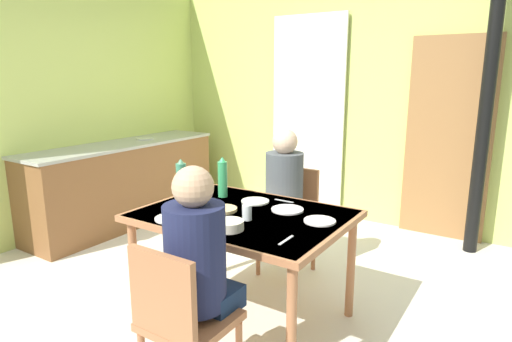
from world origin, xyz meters
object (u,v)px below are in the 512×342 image
kitchen_counter (125,183)px  water_bottle_green_far (223,178)px  chair_far_diner (291,213)px  serving_bowl_center (229,225)px  water_bottle_green_near (181,180)px  dining_table (243,223)px  person_far_diner (283,184)px  chair_near_diner (180,319)px  person_near_diner (197,253)px

kitchen_counter → water_bottle_green_far: 2.06m
kitchen_counter → chair_far_diner: kitchen_counter is taller
serving_bowl_center → kitchen_counter: bearing=152.7°
kitchen_counter → chair_far_diner: bearing=-1.8°
kitchen_counter → water_bottle_green_near: water_bottle_green_near is taller
kitchen_counter → serving_bowl_center: bearing=-27.3°
dining_table → water_bottle_green_near: 0.60m
person_far_diner → water_bottle_green_near: bearing=56.3°
person_far_diner → water_bottle_green_near: (-0.45, -0.68, 0.11)m
water_bottle_green_near → chair_near_diner: bearing=-48.4°
water_bottle_green_far → chair_far_diner: bearing=68.5°
kitchen_counter → person_near_diner: 2.96m
serving_bowl_center → dining_table: bearing=109.9°
kitchen_counter → person_near_diner: bearing=-33.4°
water_bottle_green_near → serving_bowl_center: (0.66, -0.33, -0.11)m
chair_far_diner → dining_table: bearing=96.9°
chair_near_diner → person_far_diner: person_far_diner is taller
water_bottle_green_near → dining_table: bearing=-2.7°
dining_table → chair_far_diner: 0.87m
person_near_diner → chair_near_diner: bearing=-90.0°
dining_table → chair_far_diner: bearing=96.9°
dining_table → kitchen_counter: bearing=157.9°
person_far_diner → dining_table: bearing=98.3°
water_bottle_green_far → serving_bowl_center: size_ratio=1.74×
person_near_diner → water_bottle_green_near: person_near_diner is taller
person_far_diner → water_bottle_green_near: size_ratio=2.62×
person_far_diner → water_bottle_green_far: size_ratio=2.60×
serving_bowl_center → water_bottle_green_far: bearing=130.4°
person_near_diner → water_bottle_green_near: size_ratio=2.62×
chair_near_diner → person_near_diner: (-0.00, 0.14, 0.28)m
person_near_diner → person_far_diner: size_ratio=1.00×
chair_far_diner → person_near_diner: (0.32, -1.55, 0.28)m
chair_far_diner → serving_bowl_center: size_ratio=5.12×
kitchen_counter → chair_far_diner: 2.14m
chair_near_diner → serving_bowl_center: size_ratio=5.12×
chair_near_diner → serving_bowl_center: 0.62m
chair_far_diner → serving_bowl_center: 1.20m
person_near_diner → kitchen_counter: bearing=146.6°
chair_far_diner → serving_bowl_center: (0.21, -1.14, 0.28)m
water_bottle_green_far → water_bottle_green_near: bearing=-136.0°
dining_table → person_far_diner: (-0.10, 0.71, 0.10)m
person_far_diner → chair_near_diner: bearing=101.6°
kitchen_counter → chair_near_diner: size_ratio=2.62×
kitchen_counter → water_bottle_green_near: bearing=-27.7°
water_bottle_green_far → dining_table: bearing=-33.9°
water_bottle_green_near → water_bottle_green_far: water_bottle_green_far is taller
chair_far_diner → water_bottle_green_near: bearing=61.0°
person_near_diner → water_bottle_green_far: size_ratio=2.60×
person_near_diner → serving_bowl_center: bearing=104.7°
chair_near_diner → chair_far_diner: same height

